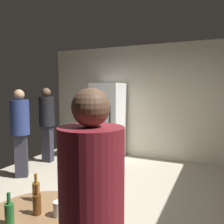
% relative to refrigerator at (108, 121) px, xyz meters
% --- Properties ---
extents(ground_plane, '(5.20, 5.20, 0.10)m').
position_rel_refrigerator_xyz_m(ground_plane, '(0.94, -2.20, -0.95)').
color(ground_plane, '#B2A893').
extents(wall_back, '(5.32, 0.06, 2.70)m').
position_rel_refrigerator_xyz_m(wall_back, '(0.94, 0.43, 0.45)').
color(wall_back, silver).
rests_on(wall_back, ground_plane).
extents(refrigerator, '(0.70, 0.68, 1.80)m').
position_rel_refrigerator_xyz_m(refrigerator, '(0.00, 0.00, 0.00)').
color(refrigerator, white).
rests_on(refrigerator, ground_plane).
extents(beer_bottle_amber, '(0.06, 0.06, 0.23)m').
position_rel_refrigerator_xyz_m(beer_bottle_amber, '(1.05, -3.63, -0.08)').
color(beer_bottle_amber, '#8C5919').
rests_on(beer_bottle_amber, foreground_table).
extents(beer_bottle_brown, '(0.06, 0.06, 0.23)m').
position_rel_refrigerator_xyz_m(beer_bottle_brown, '(1.21, -3.80, -0.08)').
color(beer_bottle_brown, '#593314').
rests_on(beer_bottle_brown, foreground_table).
extents(beer_bottle_green, '(0.06, 0.06, 0.23)m').
position_rel_refrigerator_xyz_m(beer_bottle_green, '(1.14, -3.99, -0.08)').
color(beer_bottle_green, '#26662D').
rests_on(beer_bottle_green, foreground_table).
extents(plastic_cup_white, '(0.08, 0.08, 0.11)m').
position_rel_refrigerator_xyz_m(plastic_cup_white, '(1.38, -3.76, -0.11)').
color(plastic_cup_white, white).
rests_on(plastic_cup_white, foreground_table).
extents(person_in_navy_shirt, '(0.48, 0.48, 1.66)m').
position_rel_refrigerator_xyz_m(person_in_navy_shirt, '(-0.94, -1.83, 0.07)').
color(person_in_navy_shirt, '#2D2D38').
rests_on(person_in_navy_shirt, ground_plane).
extents(person_in_black_shirt, '(0.38, 0.38, 1.69)m').
position_rel_refrigerator_xyz_m(person_in_black_shirt, '(-1.11, -0.87, 0.09)').
color(person_in_black_shirt, '#2D2D38').
rests_on(person_in_black_shirt, ground_plane).
extents(person_in_maroon_shirt, '(0.45, 0.45, 1.67)m').
position_rel_refrigerator_xyz_m(person_in_maroon_shirt, '(1.84, -4.08, 0.08)').
color(person_in_maroon_shirt, '#2D2D38').
rests_on(person_in_maroon_shirt, ground_plane).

